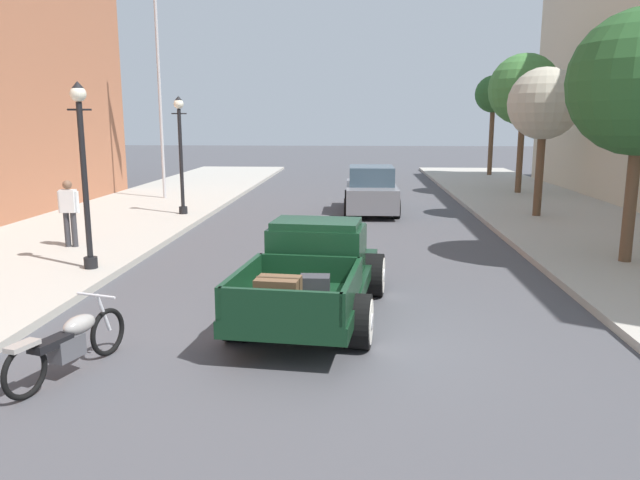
{
  "coord_description": "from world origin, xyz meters",
  "views": [
    {
      "loc": [
        0.53,
        -8.73,
        3.23
      ],
      "look_at": [
        -0.2,
        2.54,
        1.0
      ],
      "focal_mm": 34.11,
      "sensor_mm": 36.0,
      "label": 1
    }
  ],
  "objects_px": {
    "motorcycle_parked": "(69,342)",
    "pedestrian_sidewalk_left": "(69,209)",
    "street_tree_second": "(544,105)",
    "street_tree_farthest": "(493,95)",
    "street_lamp_near": "(83,162)",
    "hotrod_truck_dark_green": "(316,268)",
    "street_lamp_far": "(180,146)",
    "flagpole": "(164,53)",
    "car_background_grey": "(371,191)",
    "street_tree_third": "(524,90)"
  },
  "relations": [
    {
      "from": "motorcycle_parked",
      "to": "flagpole",
      "type": "distance_m",
      "value": 18.05
    },
    {
      "from": "motorcycle_parked",
      "to": "flagpole",
      "type": "xyz_separation_m",
      "value": [
        -3.92,
        16.8,
        5.33
      ]
    },
    {
      "from": "car_background_grey",
      "to": "flagpole",
      "type": "height_order",
      "value": "flagpole"
    },
    {
      "from": "flagpole",
      "to": "street_tree_farthest",
      "type": "distance_m",
      "value": 19.04
    },
    {
      "from": "car_background_grey",
      "to": "street_lamp_far",
      "type": "xyz_separation_m",
      "value": [
        -6.29,
        -1.66,
        1.62
      ]
    },
    {
      "from": "flagpole",
      "to": "street_lamp_near",
      "type": "bearing_deg",
      "value": -80.61
    },
    {
      "from": "hotrod_truck_dark_green",
      "to": "car_background_grey",
      "type": "height_order",
      "value": "car_background_grey"
    },
    {
      "from": "hotrod_truck_dark_green",
      "to": "street_tree_farthest",
      "type": "xyz_separation_m",
      "value": [
        8.19,
        25.5,
        3.84
      ]
    },
    {
      "from": "street_tree_second",
      "to": "hotrod_truck_dark_green",
      "type": "bearing_deg",
      "value": -122.83
    },
    {
      "from": "pedestrian_sidewalk_left",
      "to": "street_lamp_far",
      "type": "distance_m",
      "value": 5.76
    },
    {
      "from": "car_background_grey",
      "to": "street_lamp_near",
      "type": "distance_m",
      "value": 11.22
    },
    {
      "from": "flagpole",
      "to": "street_lamp_far",
      "type": "bearing_deg",
      "value": -67.32
    },
    {
      "from": "flagpole",
      "to": "street_tree_third",
      "type": "relative_size",
      "value": 1.57
    },
    {
      "from": "street_lamp_far",
      "to": "flagpole",
      "type": "relative_size",
      "value": 0.42
    },
    {
      "from": "street_lamp_far",
      "to": "street_tree_farthest",
      "type": "bearing_deg",
      "value": 49.67
    },
    {
      "from": "street_tree_third",
      "to": "street_tree_second",
      "type": "bearing_deg",
      "value": -99.0
    },
    {
      "from": "car_background_grey",
      "to": "street_tree_second",
      "type": "distance_m",
      "value": 6.3
    },
    {
      "from": "street_tree_farthest",
      "to": "motorcycle_parked",
      "type": "bearing_deg",
      "value": -111.46
    },
    {
      "from": "hotrod_truck_dark_green",
      "to": "pedestrian_sidewalk_left",
      "type": "relative_size",
      "value": 3.06
    },
    {
      "from": "street_tree_third",
      "to": "hotrod_truck_dark_green",
      "type": "bearing_deg",
      "value": -114.44
    },
    {
      "from": "hotrod_truck_dark_green",
      "to": "pedestrian_sidewalk_left",
      "type": "xyz_separation_m",
      "value": [
        -6.38,
        4.32,
        0.33
      ]
    },
    {
      "from": "motorcycle_parked",
      "to": "street_lamp_far",
      "type": "xyz_separation_m",
      "value": [
        -2.19,
        12.66,
        1.94
      ]
    },
    {
      "from": "motorcycle_parked",
      "to": "car_background_grey",
      "type": "distance_m",
      "value": 14.9
    },
    {
      "from": "hotrod_truck_dark_green",
      "to": "street_lamp_far",
      "type": "distance_m",
      "value": 11.19
    },
    {
      "from": "motorcycle_parked",
      "to": "flagpole",
      "type": "height_order",
      "value": "flagpole"
    },
    {
      "from": "street_tree_second",
      "to": "street_tree_third",
      "type": "xyz_separation_m",
      "value": [
        1.04,
        6.55,
        0.76
      ]
    },
    {
      "from": "motorcycle_parked",
      "to": "street_lamp_near",
      "type": "height_order",
      "value": "street_lamp_near"
    },
    {
      "from": "motorcycle_parked",
      "to": "pedestrian_sidewalk_left",
      "type": "xyz_separation_m",
      "value": [
        -3.41,
        7.18,
        0.64
      ]
    },
    {
      "from": "street_tree_second",
      "to": "street_tree_third",
      "type": "relative_size",
      "value": 0.81
    },
    {
      "from": "motorcycle_parked",
      "to": "street_tree_second",
      "type": "relative_size",
      "value": 0.43
    },
    {
      "from": "hotrod_truck_dark_green",
      "to": "street_tree_farthest",
      "type": "bearing_deg",
      "value": 72.2
    },
    {
      "from": "hotrod_truck_dark_green",
      "to": "street_lamp_far",
      "type": "height_order",
      "value": "street_lamp_far"
    },
    {
      "from": "pedestrian_sidewalk_left",
      "to": "street_tree_farthest",
      "type": "height_order",
      "value": "street_tree_farthest"
    },
    {
      "from": "street_lamp_near",
      "to": "street_tree_farthest",
      "type": "distance_m",
      "value": 26.86
    },
    {
      "from": "street_tree_farthest",
      "to": "street_lamp_far",
      "type": "bearing_deg",
      "value": -130.33
    },
    {
      "from": "street_lamp_near",
      "to": "street_tree_third",
      "type": "relative_size",
      "value": 0.66
    },
    {
      "from": "street_tree_farthest",
      "to": "street_tree_second",
      "type": "bearing_deg",
      "value": -96.07
    },
    {
      "from": "hotrod_truck_dark_green",
      "to": "street_lamp_near",
      "type": "distance_m",
      "value": 5.63
    },
    {
      "from": "motorcycle_parked",
      "to": "car_background_grey",
      "type": "relative_size",
      "value": 0.47
    },
    {
      "from": "car_background_grey",
      "to": "street_tree_second",
      "type": "bearing_deg",
      "value": -13.44
    },
    {
      "from": "street_tree_third",
      "to": "pedestrian_sidewalk_left",
      "type": "bearing_deg",
      "value": -138.42
    },
    {
      "from": "street_lamp_far",
      "to": "street_tree_farthest",
      "type": "relative_size",
      "value": 0.69
    },
    {
      "from": "pedestrian_sidewalk_left",
      "to": "hotrod_truck_dark_green",
      "type": "bearing_deg",
      "value": -34.08
    },
    {
      "from": "motorcycle_parked",
      "to": "street_lamp_near",
      "type": "xyz_separation_m",
      "value": [
        -1.97,
        5.04,
        1.94
      ]
    },
    {
      "from": "street_lamp_far",
      "to": "car_background_grey",
      "type": "bearing_deg",
      "value": 14.8
    },
    {
      "from": "street_tree_second",
      "to": "flagpole",
      "type": "bearing_deg",
      "value": 164.32
    },
    {
      "from": "street_lamp_far",
      "to": "pedestrian_sidewalk_left",
      "type": "bearing_deg",
      "value": -102.63
    },
    {
      "from": "flagpole",
      "to": "street_tree_second",
      "type": "height_order",
      "value": "flagpole"
    },
    {
      "from": "hotrod_truck_dark_green",
      "to": "pedestrian_sidewalk_left",
      "type": "bearing_deg",
      "value": 145.92
    },
    {
      "from": "street_lamp_far",
      "to": "flagpole",
      "type": "bearing_deg",
      "value": 112.68
    }
  ]
}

